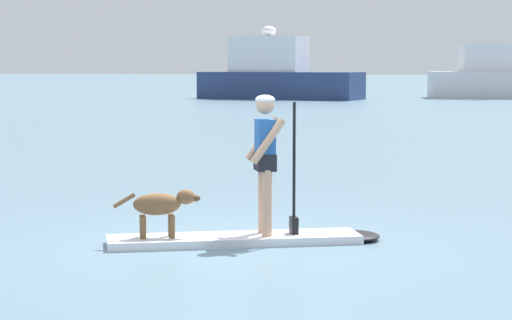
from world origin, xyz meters
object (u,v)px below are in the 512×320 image
Objects in this scene: dog at (161,205)px; moored_boat_far_port at (277,76)px; person_paddler at (266,155)px; paddleboard at (253,239)px; moored_boat_far_starboard at (504,77)px.

moored_boat_far_port reaches higher than dog.
person_paddler is 1.37m from dog.
moored_boat_far_starboard is (2.10, 53.23, 1.25)m from paddleboard.
paddleboard is at bearing -76.62° from moored_boat_far_port.
moored_boat_far_port is (-11.57, 47.98, 0.38)m from person_paddler.
person_paddler is at bearing -92.11° from moored_boat_far_starboard.
dog is at bearing -77.85° from moored_boat_far_port.
dog is 49.61m from moored_boat_far_port.
moored_boat_far_starboard is at bearing 86.71° from dog.
moored_boat_far_starboard is at bearing 87.89° from person_paddler.
dog is 0.09× the size of moored_boat_far_starboard.
moored_boat_far_port is (-11.42, 48.04, 1.39)m from paddleboard.
person_paddler is 0.16× the size of moored_boat_far_port.
moored_boat_far_starboard is (13.53, 5.19, -0.13)m from moored_boat_far_port.
paddleboard is 1.95× the size of person_paddler.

